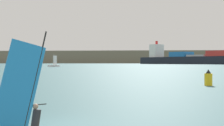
% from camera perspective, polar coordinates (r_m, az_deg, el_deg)
% --- Properties ---
extents(ground_plane, '(4000.00, 4000.00, 0.00)m').
position_cam_1_polar(ground_plane, '(14.31, -11.06, -11.71)').
color(ground_plane, '#386066').
extents(windsurfer, '(3.00, 2.10, 4.24)m').
position_cam_1_polar(windsurfer, '(12.24, -15.34, -8.65)').
color(windsurfer, orange).
rests_on(windsurfer, ground_plane).
extents(cargo_ship, '(151.43, 190.45, 39.44)m').
position_cam_1_polar(cargo_ship, '(465.97, 15.63, 0.83)').
color(cargo_ship, black).
rests_on(cargo_ship, ground_plane).
extents(distant_headland, '(826.79, 451.51, 34.07)m').
position_cam_1_polar(distant_headland, '(965.90, 3.48, 0.98)').
color(distant_headland, '#756B56').
rests_on(distant_headland, ground_plane).
extents(channel_buoy, '(0.96, 0.96, 2.04)m').
position_cam_1_polar(channel_buoy, '(39.18, 18.03, -2.83)').
color(channel_buoy, yellow).
rests_on(channel_buoy, ground_plane).
extents(small_sailboat, '(7.66, 2.70, 8.23)m').
position_cam_1_polar(small_sailboat, '(196.93, -11.12, -0.47)').
color(small_sailboat, white).
rests_on(small_sailboat, ground_plane).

